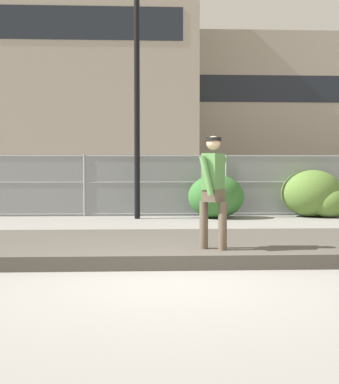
# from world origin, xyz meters

# --- Properties ---
(ground_plane) EXTENTS (120.00, 120.00, 0.00)m
(ground_plane) POSITION_xyz_m (0.00, 0.00, 0.00)
(ground_plane) COLOR gray
(gravel_berm) EXTENTS (13.72, 3.29, 0.21)m
(gravel_berm) POSITION_xyz_m (0.00, 2.52, 0.11)
(gravel_berm) COLOR #4C473F
(gravel_berm) RESTS_ON ground_plane
(skateboard) EXTENTS (0.79, 0.58, 0.07)m
(skateboard) POSITION_xyz_m (0.69, 1.46, 0.06)
(skateboard) COLOR #9E5B33
(skateboard) RESTS_ON ground_plane
(skater) EXTENTS (0.67, 0.62, 1.84)m
(skater) POSITION_xyz_m (0.69, 1.46, 1.13)
(skater) COLOR gray
(skater) RESTS_ON skateboard
(chain_fence) EXTENTS (21.54, 0.06, 1.85)m
(chain_fence) POSITION_xyz_m (0.00, 9.61, 0.93)
(chain_fence) COLOR gray
(chain_fence) RESTS_ON ground_plane
(street_lamp) EXTENTS (0.44, 0.44, 7.18)m
(street_lamp) POSITION_xyz_m (-0.55, 8.70, 4.43)
(street_lamp) COLOR black
(street_lamp) RESTS_ON ground_plane
(parked_car_near) EXTENTS (4.48, 2.10, 1.66)m
(parked_car_near) POSITION_xyz_m (-3.09, 12.95, 0.84)
(parked_car_near) COLOR navy
(parked_car_near) RESTS_ON ground_plane
(parked_car_mid) EXTENTS (4.55, 2.26, 1.66)m
(parked_car_mid) POSITION_xyz_m (2.50, 12.69, 0.84)
(parked_car_mid) COLOR #B7BABF
(parked_car_mid) RESTS_ON ground_plane
(library_building) EXTENTS (31.78, 12.95, 19.83)m
(library_building) POSITION_xyz_m (-12.06, 40.26, 9.92)
(library_building) COLOR #9E9384
(library_building) RESTS_ON ground_plane
(office_block) EXTENTS (30.30, 11.27, 14.37)m
(office_block) POSITION_xyz_m (12.76, 48.65, 7.19)
(office_block) COLOR #9E9384
(office_block) RESTS_ON ground_plane
(shrub_left) EXTENTS (1.62, 1.33, 1.25)m
(shrub_left) POSITION_xyz_m (1.72, 8.77, 0.63)
(shrub_left) COLOR #336B2D
(shrub_left) RESTS_ON ground_plane
(shrub_center) EXTENTS (1.81, 1.48, 1.40)m
(shrub_center) POSITION_xyz_m (4.62, 9.09, 0.70)
(shrub_center) COLOR #567A33
(shrub_center) RESTS_ON ground_plane
(shrub_right) EXTENTS (1.16, 0.95, 0.89)m
(shrub_right) POSITION_xyz_m (5.05, 8.76, 0.45)
(shrub_right) COLOR #567A33
(shrub_right) RESTS_ON ground_plane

